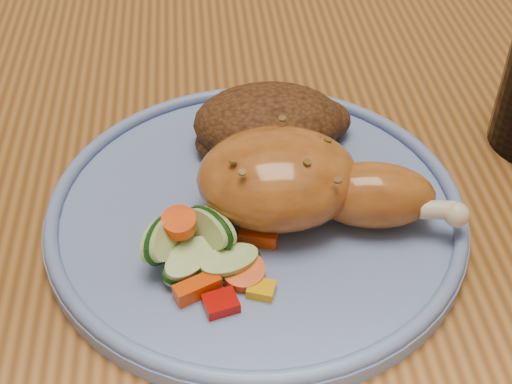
{
  "coord_description": "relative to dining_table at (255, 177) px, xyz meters",
  "views": [
    {
      "loc": [
        -0.05,
        -0.5,
        1.1
      ],
      "look_at": [
        -0.01,
        -0.14,
        0.78
      ],
      "focal_mm": 50.0,
      "sensor_mm": 36.0,
      "label": 1
    }
  ],
  "objects": [
    {
      "name": "dining_table",
      "position": [
        0.0,
        0.0,
        0.0
      ],
      "size": [
        0.9,
        1.4,
        0.75
      ],
      "color": "brown",
      "rests_on": "ground"
    },
    {
      "name": "chair_far",
      "position": [
        0.0,
        0.63,
        -0.17
      ],
      "size": [
        0.42,
        0.42,
        0.91
      ],
      "color": "#4C2D16",
      "rests_on": "ground"
    },
    {
      "name": "vegetable_pile",
      "position": [
        -0.05,
        -0.19,
        0.11
      ],
      "size": [
        0.1,
        0.09,
        0.04
      ],
      "color": "#A50A05",
      "rests_on": "plate"
    },
    {
      "name": "rice_pilaf",
      "position": [
        0.01,
        -0.07,
        0.11
      ],
      "size": [
        0.12,
        0.08,
        0.05
      ],
      "color": "#4D2A13",
      "rests_on": "plate"
    },
    {
      "name": "plate_rim",
      "position": [
        -0.01,
        -0.14,
        0.1
      ],
      "size": [
        0.29,
        0.29,
        0.01
      ],
      "primitive_type": "torus",
      "color": "#6178B2",
      "rests_on": "plate"
    },
    {
      "name": "chicken_leg",
      "position": [
        0.02,
        -0.15,
        0.12
      ],
      "size": [
        0.18,
        0.09,
        0.06
      ],
      "color": "#AD6024",
      "rests_on": "plate"
    },
    {
      "name": "plate",
      "position": [
        -0.01,
        -0.14,
        0.09
      ],
      "size": [
        0.29,
        0.29,
        0.01
      ],
      "primitive_type": "cylinder",
      "color": "#6178B2",
      "rests_on": "dining_table"
    }
  ]
}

